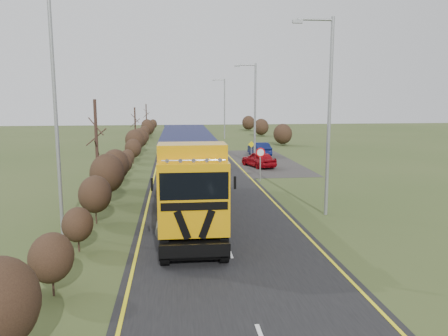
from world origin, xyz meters
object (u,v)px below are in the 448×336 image
lorry (187,168)px  speed_sign (260,158)px  streetlight_near (327,108)px  car_red_hatchback (259,159)px  car_blue_sedan (259,149)px

lorry → speed_sign: 10.31m
streetlight_near → car_red_hatchback: bearing=90.9°
streetlight_near → speed_sign: size_ratio=4.03×
lorry → car_red_hatchback: bearing=66.4°
car_red_hatchback → car_blue_sedan: bearing=-120.9°
car_red_hatchback → speed_sign: bearing=60.5°
lorry → speed_sign: size_ratio=6.31×
speed_sign → lorry: bearing=-123.4°
lorry → speed_sign: bearing=57.3°
lorry → car_red_hatchback: (6.85, 15.22, -1.80)m
car_red_hatchback → speed_sign: (-1.19, -6.63, 1.08)m
lorry → streetlight_near: size_ratio=1.56×
lorry → streetlight_near: bearing=-7.8°
streetlight_near → car_blue_sedan: bearing=86.9°
car_blue_sedan → streetlight_near: size_ratio=0.44×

